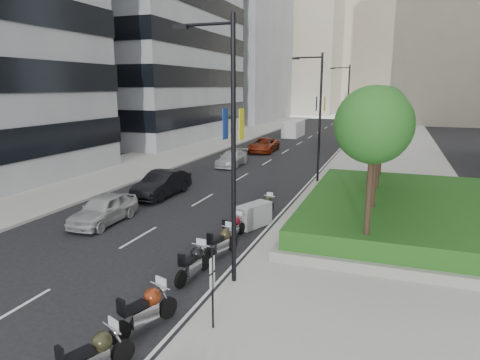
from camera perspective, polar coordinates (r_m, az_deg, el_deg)
The scene contains 31 objects.
ground at distance 16.55m, azimuth -16.53°, elevation -12.40°, with size 160.00×160.00×0.00m, color black.
sidewalk_right at distance 42.49m, azimuth 19.31°, elevation 2.62°, with size 10.00×100.00×0.15m, color #9E9B93.
sidewalk_left at distance 47.49m, azimuth -6.94°, elevation 4.20°, with size 8.00×100.00×0.15m, color #9E9B93.
lane_edge at distance 42.86m, azimuth 12.21°, elevation 3.03°, with size 0.12×100.00×0.01m, color silver.
lane_centre at distance 43.83m, azimuth 5.45°, elevation 3.46°, with size 0.12×100.00×0.01m, color silver.
building_grey_far at distance 88.80m, azimuth -2.34°, elevation 17.72°, with size 22.00×26.00×30.00m, color gray.
building_cream_right at distance 93.52m, azimuth 29.03°, elevation 17.83°, with size 28.00×24.00×36.00m, color #B7AD93.
building_cream_left at distance 115.66m, azimuth 6.43°, elevation 17.42°, with size 26.00×24.00×34.00m, color #B7AD93.
building_cream_centre at distance 132.72m, azimuth 17.41°, elevation 17.17°, with size 30.00×24.00×38.00m, color #B7AD93.
planter at distance 22.90m, azimuth 21.06°, elevation -4.79°, with size 10.00×14.00×0.40m, color gray.
hedge at distance 22.74m, azimuth 21.17°, elevation -3.35°, with size 9.40×13.40×0.80m, color #1D4F16.
tree_0 at distance 16.03m, azimuth 17.38°, elevation 6.93°, with size 2.80×2.80×6.30m.
tree_1 at distance 20.02m, azimuth 17.95°, elevation 7.88°, with size 2.80×2.80×6.30m.
tree_2 at distance 24.01m, azimuth 18.33°, elevation 8.52°, with size 2.80×2.80×6.30m.
tree_3 at distance 28.00m, azimuth 18.60°, elevation 8.97°, with size 2.80×2.80×6.30m.
lamp_post_0 at distance 14.02m, azimuth -1.48°, elevation 5.30°, with size 2.34×0.45×9.00m.
lamp_post_1 at distance 30.43m, azimuth 10.35°, elevation 8.96°, with size 2.34×0.45×9.00m.
lamp_post_2 at distance 48.25m, azimuth 14.00°, elevation 10.01°, with size 2.34×0.45×9.00m.
parking_sign at distance 12.13m, azimuth -3.70°, elevation -13.77°, with size 0.06×0.32×2.50m.
motorcycle_0 at distance 11.38m, azimuth -18.94°, elevation -21.34°, with size 1.06×2.14×1.13m.
motorcycle_1 at distance 12.89m, azimuth -12.45°, elevation -16.50°, with size 1.00×2.29×1.18m.
motorcycle_2 at distance 15.74m, azimuth -6.20°, elevation -10.89°, with size 0.75×2.23×1.11m.
motorcycle_3 at distance 17.55m, azimuth -2.47°, elevation -8.29°, with size 0.82×2.21×1.12m.
motorcycle_4 at distance 19.48m, azimuth -0.92°, elevation -6.34°, with size 0.68×2.00×1.00m.
motorcycle_5 at distance 21.10m, azimuth 1.88°, elevation -4.73°, with size 1.44×2.06×1.16m.
motorcycle_6 at distance 22.99m, azimuth 3.51°, elevation -3.44°, with size 0.66×1.98×0.99m.
car_a at distance 22.65m, azimuth -17.72°, elevation -3.72°, with size 1.74×4.32×1.47m, color #AFAFB1.
car_b at distance 27.24m, azimuth -10.37°, elevation -0.52°, with size 1.68×4.82×1.59m, color black.
car_c at distance 37.13m, azimuth -1.08°, elevation 2.90°, with size 1.84×4.53×1.31m, color #BDBDBF.
car_d at distance 45.12m, azimuth 3.16°, elevation 4.69°, with size 2.44×5.29×1.47m, color maroon.
delivery_van at distance 59.07m, azimuth 7.09°, elevation 6.72°, with size 2.15×5.25×2.18m.
Camera 1 is at (9.19, -11.96, 6.81)m, focal length 32.00 mm.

